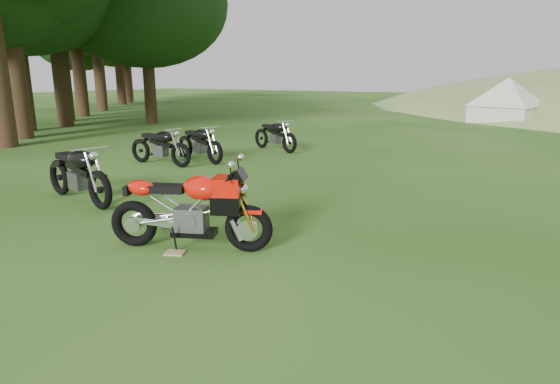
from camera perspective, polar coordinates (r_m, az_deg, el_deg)
The scene contains 9 objects.
ground at distance 6.75m, azimuth -0.03°, elevation -5.63°, with size 120.00×120.00×0.00m, color #1D420E.
treeline at distance 31.08m, azimuth -17.71°, elevation 9.16°, with size 28.00×32.00×14.00m, color black, non-canonical shape.
sport_motorcycle at distance 6.28m, azimuth -10.99°, elevation -1.34°, with size 2.11×0.53×1.27m, color red, non-canonical shape.
plywood_board at distance 6.34m, azimuth -12.71°, elevation -7.24°, with size 0.25×0.20×0.02m, color tan.
vintage_moto_a at distance 9.28m, azimuth -23.46°, elevation 2.28°, with size 2.16×0.50×1.14m, color black, non-canonical shape.
vintage_moto_b at distance 12.91m, azimuth -9.81°, elevation 6.00°, with size 1.97×0.46×1.04m, color black, non-canonical shape.
vintage_moto_c at distance 12.55m, azimuth -14.45°, elevation 5.55°, with size 1.97×0.46×1.04m, color black, non-canonical shape.
vintage_moto_d at distance 14.55m, azimuth -0.63°, elevation 7.06°, with size 1.94×0.45×1.02m, color black, non-canonical shape.
tent_left at distance 25.84m, azimuth 25.93°, elevation 10.21°, with size 2.72×2.72×2.36m, color beige, non-canonical shape.
Camera 1 is at (3.30, -5.44, 2.27)m, focal length 30.00 mm.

